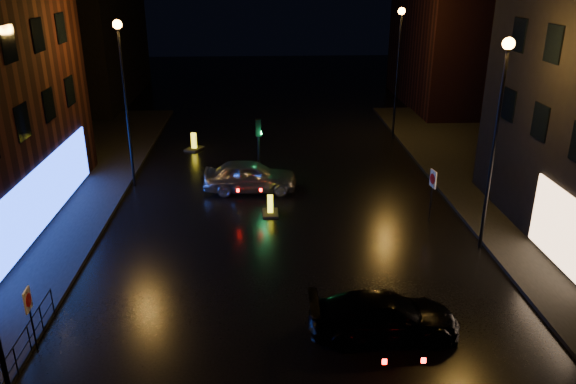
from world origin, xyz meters
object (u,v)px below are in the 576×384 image
at_px(traffic_signal, 259,173).
at_px(road_sign_right, 433,183).
at_px(bollard_near, 270,210).
at_px(bollard_far, 194,146).
at_px(silver_hatchback, 250,176).
at_px(dark_sedan, 384,316).
at_px(road_sign_left, 29,305).

distance_m(traffic_signal, road_sign_right, 9.39).
relative_size(bollard_near, bollard_far, 0.74).
height_order(bollard_far, road_sign_right, road_sign_right).
xyz_separation_m(bollard_near, road_sign_right, (7.20, -1.01, 1.58)).
bearing_deg(silver_hatchback, road_sign_right, -115.00).
relative_size(traffic_signal, bollard_near, 3.18).
bearing_deg(bollard_far, road_sign_right, -18.60).
bearing_deg(dark_sedan, bollard_far, 22.05).
bearing_deg(road_sign_right, road_sign_left, 22.25).
distance_m(bollard_far, road_sign_left, 20.04).
bearing_deg(silver_hatchback, road_sign_left, 154.86).
bearing_deg(road_sign_right, dark_sedan, 56.52).
bearing_deg(traffic_signal, dark_sedan, -74.35).
height_order(bollard_near, road_sign_right, road_sign_right).
xyz_separation_m(dark_sedan, bollard_near, (-3.32, 9.41, -0.47)).
bearing_deg(traffic_signal, road_sign_left, -115.82).
bearing_deg(dark_sedan, silver_hatchback, 19.12).
bearing_deg(road_sign_left, road_sign_right, 27.88).
relative_size(silver_hatchback, bollard_far, 3.21).
bearing_deg(road_sign_left, bollard_far, 79.42).
height_order(traffic_signal, silver_hatchback, traffic_signal).
height_order(dark_sedan, road_sign_left, road_sign_left).
bearing_deg(silver_hatchback, bollard_far, 27.88).
xyz_separation_m(silver_hatchback, road_sign_left, (-6.24, -12.63, 0.76)).
bearing_deg(traffic_signal, road_sign_right, -34.13).
relative_size(bollard_near, road_sign_left, 0.52).
bearing_deg(road_sign_left, silver_hatchback, 60.65).
bearing_deg(dark_sedan, road_sign_left, 91.34).
xyz_separation_m(bollard_near, bollard_far, (-4.58, 10.19, 0.03)).
xyz_separation_m(silver_hatchback, bollard_near, (0.95, -2.99, -0.60)).
distance_m(dark_sedan, bollard_far, 21.14).
bearing_deg(road_sign_right, bollard_far, -52.26).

